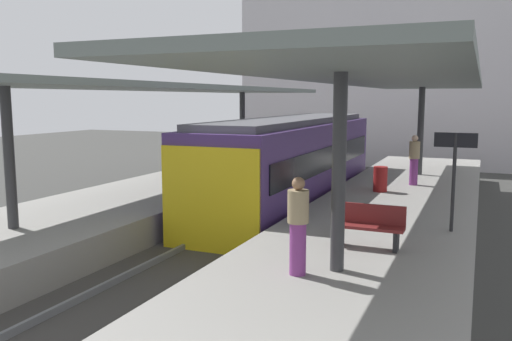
% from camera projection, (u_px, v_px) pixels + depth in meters
% --- Properties ---
extents(ground_plane, '(80.00, 80.00, 0.00)m').
position_uv_depth(ground_plane, '(251.00, 236.00, 15.21)').
color(ground_plane, '#383835').
extents(platform_left, '(4.40, 28.00, 1.00)m').
position_uv_depth(platform_left, '(141.00, 209.00, 16.63)').
color(platform_left, gray).
rests_on(platform_left, ground_plane).
extents(platform_right, '(4.40, 28.00, 1.00)m').
position_uv_depth(platform_right, '(384.00, 233.00, 13.66)').
color(platform_right, gray).
rests_on(platform_right, ground_plane).
extents(track_ballast, '(3.20, 28.00, 0.20)m').
position_uv_depth(track_ballast, '(251.00, 233.00, 15.20)').
color(track_ballast, '#423F3D').
rests_on(track_ballast, ground_plane).
extents(rail_near_side, '(0.08, 28.00, 0.14)m').
position_uv_depth(rail_near_side, '(228.00, 225.00, 15.46)').
color(rail_near_side, slate).
rests_on(rail_near_side, track_ballast).
extents(rail_far_side, '(0.08, 28.00, 0.14)m').
position_uv_depth(rail_far_side, '(274.00, 230.00, 14.89)').
color(rail_far_side, slate).
rests_on(rail_far_side, track_ballast).
extents(commuter_train, '(2.78, 11.97, 3.10)m').
position_uv_depth(commuter_train, '(291.00, 163.00, 18.14)').
color(commuter_train, '#472D6B').
rests_on(commuter_train, track_ballast).
extents(canopy_left, '(4.18, 21.00, 3.39)m').
position_uv_depth(canopy_left, '(163.00, 89.00, 17.39)').
color(canopy_left, '#333335').
rests_on(canopy_left, platform_left).
extents(canopy_right, '(4.18, 21.00, 3.55)m').
position_uv_depth(canopy_right, '(398.00, 81.00, 14.40)').
color(canopy_right, '#333335').
rests_on(canopy_right, platform_right).
extents(platform_bench, '(1.40, 0.41, 0.86)m').
position_uv_depth(platform_bench, '(369.00, 225.00, 10.47)').
color(platform_bench, black).
rests_on(platform_bench, platform_right).
extents(platform_sign, '(0.90, 0.08, 2.21)m').
position_uv_depth(platform_sign, '(455.00, 159.00, 11.57)').
color(platform_sign, '#262628').
rests_on(platform_sign, platform_right).
extents(litter_bin, '(0.44, 0.44, 0.80)m').
position_uv_depth(litter_bin, '(380.00, 179.00, 16.79)').
color(litter_bin, maroon).
rests_on(litter_bin, platform_right).
extents(passenger_near_bench, '(0.36, 0.36, 1.72)m').
position_uv_depth(passenger_near_bench, '(414.00, 159.00, 18.00)').
color(passenger_near_bench, '#7A337A').
rests_on(passenger_near_bench, platform_right).
extents(passenger_mid_platform, '(0.36, 0.36, 1.67)m').
position_uv_depth(passenger_mid_platform, '(298.00, 224.00, 8.79)').
color(passenger_mid_platform, '#7A337A').
rests_on(passenger_mid_platform, platform_right).
extents(station_building_backdrop, '(18.00, 6.00, 11.00)m').
position_uv_depth(station_building_backdrop, '(396.00, 73.00, 32.31)').
color(station_building_backdrop, '#B7B2B7').
rests_on(station_building_backdrop, ground_plane).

